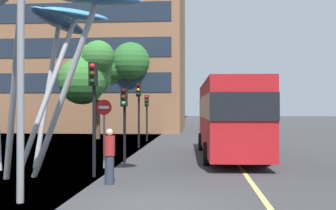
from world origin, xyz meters
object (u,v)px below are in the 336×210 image
(traffic_light_kerb_near, at_px, (93,94))
(no_entry_sign, at_px, (104,123))
(leaf_sculpture, at_px, (15,4))
(traffic_light_kerb_far, at_px, (124,108))
(traffic_light_opposite, at_px, (147,108))
(pedestrian, at_px, (109,156))
(traffic_light_island_mid, at_px, (139,101))
(red_bus, at_px, (229,114))

(traffic_light_kerb_near, height_order, no_entry_sign, traffic_light_kerb_near)
(leaf_sculpture, bearing_deg, traffic_light_kerb_near, -12.77)
(leaf_sculpture, bearing_deg, no_entry_sign, 25.86)
(leaf_sculpture, xyz_separation_m, traffic_light_kerb_near, (3.09, -0.70, -3.32))
(traffic_light_kerb_far, relative_size, traffic_light_opposite, 0.98)
(traffic_light_kerb_far, distance_m, pedestrian, 5.27)
(traffic_light_opposite, bearing_deg, pedestrian, -86.84)
(traffic_light_island_mid, bearing_deg, red_bus, -40.45)
(traffic_light_kerb_far, xyz_separation_m, no_entry_sign, (-0.51, -1.62, -0.56))
(red_bus, bearing_deg, leaf_sculpture, -145.66)
(traffic_light_kerb_near, xyz_separation_m, pedestrian, (0.83, -1.28, -1.97))
(no_entry_sign, bearing_deg, traffic_light_kerb_near, -86.87)
(red_bus, distance_m, traffic_light_kerb_near, 8.08)
(no_entry_sign, bearing_deg, traffic_light_opposite, 89.99)
(traffic_light_island_mid, relative_size, no_entry_sign, 1.43)
(pedestrian, xyz_separation_m, no_entry_sign, (-0.94, 3.42, 0.92))
(red_bus, relative_size, traffic_light_island_mid, 2.79)
(traffic_light_kerb_far, distance_m, traffic_light_island_mid, 6.78)
(traffic_light_kerb_near, relative_size, traffic_light_opposite, 1.19)
(red_bus, xyz_separation_m, traffic_light_kerb_far, (-4.66, -2.50, 0.26))
(no_entry_sign, bearing_deg, leaf_sculpture, -154.14)
(red_bus, relative_size, leaf_sculpture, 1.00)
(traffic_light_island_mid, height_order, no_entry_sign, traffic_light_island_mid)
(traffic_light_kerb_near, height_order, traffic_light_island_mid, traffic_light_kerb_near)
(traffic_light_kerb_near, xyz_separation_m, no_entry_sign, (-0.12, 2.14, -1.04))
(traffic_light_opposite, height_order, no_entry_sign, traffic_light_opposite)
(traffic_light_island_mid, bearing_deg, leaf_sculpture, -107.73)
(red_bus, relative_size, no_entry_sign, 3.98)
(pedestrian, bearing_deg, traffic_light_kerb_far, 94.97)
(leaf_sculpture, bearing_deg, traffic_light_island_mid, 72.27)
(leaf_sculpture, height_order, traffic_light_kerb_far, leaf_sculpture)
(leaf_sculpture, distance_m, traffic_light_island_mid, 10.85)
(red_bus, relative_size, pedestrian, 6.24)
(traffic_light_kerb_near, height_order, traffic_light_kerb_far, traffic_light_kerb_near)
(leaf_sculpture, relative_size, no_entry_sign, 3.98)
(traffic_light_kerb_near, bearing_deg, pedestrian, -57.05)
(leaf_sculpture, relative_size, traffic_light_kerb_near, 2.73)
(traffic_light_island_mid, relative_size, pedestrian, 2.24)
(red_bus, height_order, traffic_light_opposite, red_bus)
(traffic_light_opposite, relative_size, pedestrian, 1.92)
(no_entry_sign, bearing_deg, red_bus, 38.57)
(pedestrian, bearing_deg, traffic_light_kerb_near, 122.95)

